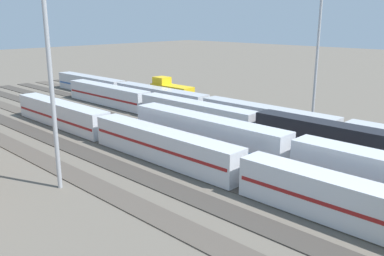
{
  "coord_description": "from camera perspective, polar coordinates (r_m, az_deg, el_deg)",
  "views": [
    {
      "loc": [
        -37.37,
        41.31,
        16.75
      ],
      "look_at": [
        -0.26,
        2.97,
        2.5
      ],
      "focal_mm": 38.41,
      "sensor_mm": 36.0,
      "label": 1
    }
  ],
  "objects": [
    {
      "name": "track_bed_5",
      "position": [
        54.71,
        -1.67,
        -2.82
      ],
      "size": [
        140.0,
        2.8,
        0.12
      ],
      "primitive_type": "cube",
      "color": "#3D3833",
      "rests_on": "ground_plane"
    },
    {
      "name": "track_bed_6",
      "position": [
        51.53,
        -5.66,
        -4.02
      ],
      "size": [
        140.0,
        2.8,
        0.12
      ],
      "primitive_type": "cube",
      "color": "#4C443D",
      "rests_on": "ground_plane"
    },
    {
      "name": "train_on_track_2",
      "position": [
        63.36,
        10.16,
        1.26
      ],
      "size": [
        119.8,
        3.06,
        3.8
      ],
      "color": "#B7BABF",
      "rests_on": "ground_plane"
    },
    {
      "name": "train_on_track_3",
      "position": [
        67.08,
        -0.89,
        2.34
      ],
      "size": [
        66.4,
        3.06,
        4.4
      ],
      "color": "black",
      "rests_on": "ground_plane"
    },
    {
      "name": "track_bed_3",
      "position": [
        61.8,
        4.98,
        -0.77
      ],
      "size": [
        140.0,
        2.8,
        0.12
      ],
      "primitive_type": "cube",
      "color": "#3D3833",
      "rests_on": "ground_plane"
    },
    {
      "name": "train_on_track_5",
      "position": [
        44.09,
        13.73,
        -4.21
      ],
      "size": [
        47.2,
        3.06,
        5.0
      ],
      "color": "silver",
      "rests_on": "ground_plane"
    },
    {
      "name": "track_bed_8",
      "position": [
        46.14,
        -15.22,
        -6.81
      ],
      "size": [
        140.0,
        2.8,
        0.12
      ],
      "primitive_type": "cube",
      "color": "#4C443D",
      "rests_on": "ground_plane"
    },
    {
      "name": "ground_plane",
      "position": [
        58.16,
        1.86,
        -1.79
      ],
      "size": [
        400.0,
        400.0,
        0.0
      ],
      "primitive_type": "plane",
      "color": "#60594F"
    },
    {
      "name": "track_bed_1",
      "position": [
        69.61,
        10.19,
        0.84
      ],
      "size": [
        140.0,
        2.8,
        0.12
      ],
      "primitive_type": "cube",
      "color": "#3D3833",
      "rests_on": "ground_plane"
    },
    {
      "name": "train_on_track_1",
      "position": [
        83.91,
        -2.94,
        4.92
      ],
      "size": [
        10.0,
        3.0,
        5.0
      ],
      "color": "gold",
      "rests_on": "ground_plane"
    },
    {
      "name": "light_mast_2",
      "position": [
        71.66,
        17.52,
        16.3
      ],
      "size": [
        2.8,
        0.7,
        30.76
      ],
      "color": "#9EA0A5",
      "rests_on": "ground_plane"
    },
    {
      "name": "track_bed_7",
      "position": [
        48.65,
        -10.17,
        -5.36
      ],
      "size": [
        140.0,
        2.8,
        0.12
      ],
      "primitive_type": "cube",
      "color": "#3D3833",
      "rests_on": "ground_plane"
    },
    {
      "name": "track_bed_2",
      "position": [
        65.63,
        7.74,
        0.08
      ],
      "size": [
        140.0,
        2.8,
        0.12
      ],
      "primitive_type": "cube",
      "color": "#4C443D",
      "rests_on": "ground_plane"
    },
    {
      "name": "track_bed_0",
      "position": [
        73.71,
        12.38,
        1.51
      ],
      "size": [
        140.0,
        2.8,
        0.12
      ],
      "primitive_type": "cube",
      "color": "#3D3833",
      "rests_on": "ground_plane"
    },
    {
      "name": "track_bed_4",
      "position": [
        58.15,
        1.86,
        -1.73
      ],
      "size": [
        140.0,
        2.8,
        0.12
      ],
      "primitive_type": "cube",
      "color": "#3D3833",
      "rests_on": "ground_plane"
    },
    {
      "name": "train_on_track_6",
      "position": [
        49.36,
        -4.09,
        -2.46
      ],
      "size": [
        71.4,
        3.06,
        3.8
      ],
      "color": "silver",
      "rests_on": "ground_plane"
    }
  ]
}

